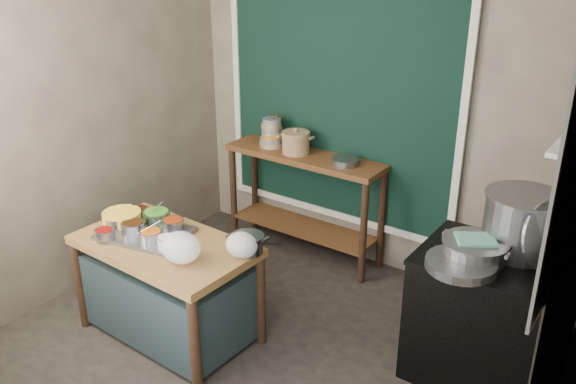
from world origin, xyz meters
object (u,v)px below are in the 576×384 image
Objects in this scene: back_counter at (304,204)px; utensil_cup at (274,141)px; prep_table at (168,289)px; ceramic_crock at (296,144)px; stove_block at (488,321)px; condiment_tray at (145,233)px; steamer at (474,250)px; yellow_basin at (122,219)px; saucepan at (248,243)px; stock_pot at (521,223)px.

utensil_cup is at bearing 178.03° from back_counter.
prep_table is 4.93× the size of ceramic_crock.
stove_block is 5.65× the size of utensil_cup.
steamer reaches higher than condiment_tray.
steamer is at bearing -23.40° from ceramic_crock.
yellow_basin is (-0.25, 0.01, 0.04)m from condiment_tray.
stove_block is (2.00, 0.85, 0.05)m from prep_table.
utensil_cup is 0.40× the size of steamer.
saucepan is at bearing 24.43° from prep_table.
utensil_cup is at bearing 166.05° from stock_pot.
prep_table is at bearing 178.90° from saucepan.
stock_pot is (2.50, 1.01, 0.27)m from yellow_basin.
back_counter reaches higher than stove_block.
ceramic_crock is at bearing -162.56° from back_counter.
stock_pot is at bearing 4.26° from saucepan.
back_counter is 6.50× the size of saucepan.
yellow_basin is 1.60m from utensil_cup.
utensil_cup is (-0.33, 0.01, 0.52)m from back_counter.
condiment_tray is 2.70× the size of saucepan.
condiment_tray is at bearing -159.97° from steamer.
steamer is (1.88, 0.75, 0.57)m from prep_table.
saucepan is (0.74, 0.23, 0.05)m from condiment_tray.
utensil_cup is at bearing 161.63° from stove_block.
back_counter is 2.04m from stove_block.
prep_table is 4.52× the size of yellow_basin.
stove_block is 0.54m from steamer.
prep_table is at bearing -90.82° from ceramic_crock.
utensil_cup is at bearing 82.75° from yellow_basin.
prep_table is 2.57× the size of stock_pot.
yellow_basin is (-2.43, -0.84, 0.38)m from stove_block.
ceramic_crock is (0.21, 1.56, 0.27)m from condiment_tray.
stock_pot is (1.51, 0.79, 0.26)m from saucepan.
prep_table is 0.86× the size of back_counter.
condiment_tray is (-0.18, -0.00, 0.39)m from prep_table.
back_counter is 2.41× the size of condiment_tray.
condiment_tray is 2.38× the size of ceramic_crock.
stock_pot is at bearing 69.71° from stove_block.
yellow_basin is 2.71m from stock_pot.
prep_table is 1.59m from back_counter.
stock_pot is (2.30, -0.57, 0.07)m from utensil_cup.
saucepan is at bearing -152.28° from stock_pot.
yellow_basin is at bearing -179.62° from prep_table.
yellow_basin is 0.57× the size of stock_pot.
steamer is at bearing 17.69° from yellow_basin.
prep_table is 2.08× the size of condiment_tray.
stove_block reaches higher than condiment_tray.
back_counter reaches higher than yellow_basin.
saucepan is at bearing -158.47° from steamer.
saucepan is at bearing -68.24° from ceramic_crock.
utensil_cup reaches higher than condiment_tray.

